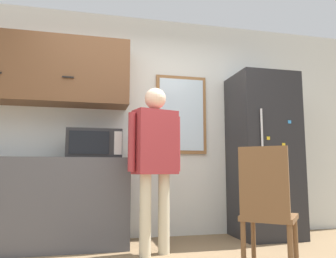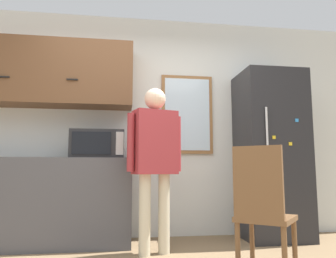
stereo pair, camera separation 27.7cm
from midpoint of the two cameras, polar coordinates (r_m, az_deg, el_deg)
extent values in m
cube|color=silver|center=(4.04, -6.89, 0.92)|extent=(6.00, 0.06, 2.70)
cube|color=#4C4C51|center=(3.73, -25.37, -11.57)|extent=(2.02, 0.62, 0.91)
cube|color=brown|center=(3.98, -23.90, 9.38)|extent=(2.02, 0.38, 0.75)
cube|color=black|center=(3.71, -19.12, 8.57)|extent=(0.12, 0.01, 0.01)
cube|color=#232326|center=(3.59, -14.91, -2.54)|extent=(0.56, 0.40, 0.30)
cube|color=black|center=(3.38, -15.86, -2.25)|extent=(0.39, 0.01, 0.23)
cube|color=#B2B2B2|center=(3.38, -11.03, -2.39)|extent=(0.08, 0.01, 0.24)
cylinder|color=beige|center=(3.16, -6.57, -14.62)|extent=(0.11, 0.11, 0.75)
cylinder|color=beige|center=(3.25, -3.25, -14.46)|extent=(0.11, 0.11, 0.75)
cube|color=maroon|center=(3.19, -4.76, -2.29)|extent=(0.46, 0.33, 0.62)
sphere|color=beige|center=(3.25, -4.68, 5.29)|extent=(0.21, 0.21, 0.21)
cylinder|color=maroon|center=(3.09, -8.91, -2.21)|extent=(0.07, 0.07, 0.55)
cylinder|color=maroon|center=(3.30, -0.87, -2.60)|extent=(0.07, 0.07, 0.55)
cube|color=#232326|center=(4.09, 14.42, -4.34)|extent=(0.72, 0.63, 1.94)
cylinder|color=silver|center=(3.71, 14.05, -1.68)|extent=(0.02, 0.02, 0.68)
cube|color=yellow|center=(3.76, 15.08, -1.55)|extent=(0.04, 0.01, 0.04)
cube|color=#338CDB|center=(3.92, 18.54, 1.19)|extent=(0.04, 0.01, 0.04)
cube|color=yellow|center=(3.85, 17.58, -2.60)|extent=(0.04, 0.01, 0.04)
cube|color=brown|center=(2.79, 14.45, -14.67)|extent=(0.57, 0.57, 0.04)
cylinder|color=brown|center=(2.96, 18.76, -18.30)|extent=(0.04, 0.04, 0.39)
cylinder|color=brown|center=(3.03, 12.01, -18.25)|extent=(0.04, 0.04, 0.39)
cylinder|color=brown|center=(2.63, 17.60, -19.82)|extent=(0.04, 0.04, 0.39)
cylinder|color=brown|center=(2.71, 10.00, -19.65)|extent=(0.04, 0.04, 0.39)
cube|color=brown|center=(2.59, 13.35, -8.89)|extent=(0.31, 0.27, 0.54)
cube|color=olive|center=(4.10, 0.38, 2.54)|extent=(0.64, 0.04, 0.98)
cube|color=silver|center=(4.08, 0.45, 2.59)|extent=(0.56, 0.01, 0.90)
camera|label=1|loc=(0.14, -92.46, 0.31)|focal=35.00mm
camera|label=2|loc=(0.14, 87.54, -0.31)|focal=35.00mm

